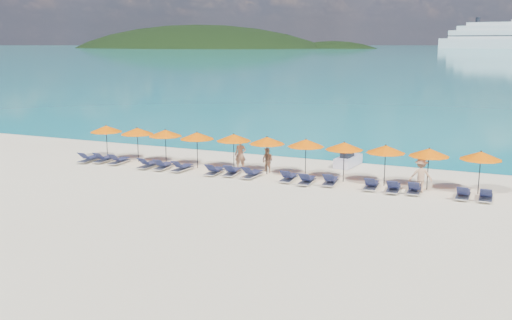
% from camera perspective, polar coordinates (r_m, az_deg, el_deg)
% --- Properties ---
extents(ground, '(1400.00, 1400.00, 0.00)m').
position_cam_1_polar(ground, '(29.26, -2.30, -3.41)').
color(ground, beige).
extents(sea, '(1600.00, 1300.00, 0.01)m').
position_cam_1_polar(sea, '(685.65, 22.40, 10.31)').
color(sea, '#1FA9B2').
rests_on(sea, ground).
extents(headland_main, '(374.00, 242.00, 126.50)m').
position_cam_1_polar(headland_main, '(647.53, -5.91, 7.72)').
color(headland_main, black).
rests_on(headland_main, ground).
extents(headland_small, '(162.00, 126.00, 85.50)m').
position_cam_1_polar(headland_small, '(609.03, 7.60, 7.70)').
color(headland_small, black).
rests_on(headland_small, ground).
extents(cruise_ship, '(135.93, 53.99, 37.53)m').
position_cam_1_polar(cruise_ship, '(633.83, 24.01, 11.01)').
color(cruise_ship, silver).
rests_on(cruise_ship, ground).
extents(jetski, '(1.28, 2.66, 0.91)m').
position_cam_1_polar(jetski, '(36.07, 9.18, -0.02)').
color(jetski, silver).
rests_on(jetski, ground).
extents(beachgoer_a, '(0.78, 0.61, 1.88)m').
position_cam_1_polar(beachgoer_a, '(34.48, -1.57, 0.54)').
color(beachgoer_a, tan).
rests_on(beachgoer_a, ground).
extents(beachgoer_b, '(0.80, 0.59, 1.47)m').
position_cam_1_polar(beachgoer_b, '(33.83, 1.15, -0.03)').
color(beachgoer_b, tan).
rests_on(beachgoer_b, ground).
extents(beachgoer_c, '(1.25, 0.79, 1.80)m').
position_cam_1_polar(beachgoer_c, '(30.56, 16.16, -1.48)').
color(beachgoer_c, tan).
rests_on(beachgoer_c, ground).
extents(umbrella_0, '(2.10, 2.10, 2.28)m').
position_cam_1_polar(umbrella_0, '(38.78, -14.76, 3.03)').
color(umbrella_0, black).
rests_on(umbrella_0, ground).
extents(umbrella_1, '(2.10, 2.10, 2.28)m').
position_cam_1_polar(umbrella_1, '(37.37, -11.79, 2.85)').
color(umbrella_1, black).
rests_on(umbrella_1, ground).
extents(umbrella_2, '(2.10, 2.10, 2.28)m').
position_cam_1_polar(umbrella_2, '(36.26, -9.06, 2.68)').
color(umbrella_2, black).
rests_on(umbrella_2, ground).
extents(umbrella_3, '(2.10, 2.10, 2.28)m').
position_cam_1_polar(umbrella_3, '(34.95, -5.92, 2.43)').
color(umbrella_3, black).
rests_on(umbrella_3, ground).
extents(umbrella_4, '(2.10, 2.10, 2.28)m').
position_cam_1_polar(umbrella_4, '(34.12, -2.24, 2.26)').
color(umbrella_4, black).
rests_on(umbrella_4, ground).
extents(umbrella_5, '(2.10, 2.10, 2.28)m').
position_cam_1_polar(umbrella_5, '(33.12, 1.11, 1.97)').
color(umbrella_5, black).
rests_on(umbrella_5, ground).
extents(umbrella_6, '(2.10, 2.10, 2.28)m').
position_cam_1_polar(umbrella_6, '(32.41, 5.01, 1.71)').
color(umbrella_6, black).
rests_on(umbrella_6, ground).
extents(umbrella_7, '(2.10, 2.10, 2.28)m').
position_cam_1_polar(umbrella_7, '(31.71, 8.82, 1.39)').
color(umbrella_7, black).
rests_on(umbrella_7, ground).
extents(umbrella_8, '(2.10, 2.10, 2.28)m').
position_cam_1_polar(umbrella_8, '(31.22, 12.84, 1.07)').
color(umbrella_8, black).
rests_on(umbrella_8, ground).
extents(umbrella_9, '(2.10, 2.10, 2.28)m').
position_cam_1_polar(umbrella_9, '(30.89, 16.92, 0.74)').
color(umbrella_9, black).
rests_on(umbrella_9, ground).
extents(umbrella_10, '(2.10, 2.10, 2.28)m').
position_cam_1_polar(umbrella_10, '(30.88, 21.57, 0.41)').
color(umbrella_10, black).
rests_on(umbrella_10, ground).
extents(lounger_0, '(0.64, 1.71, 0.66)m').
position_cam_1_polar(lounger_0, '(38.32, -16.37, 0.13)').
color(lounger_0, silver).
rests_on(lounger_0, ground).
extents(lounger_1, '(0.65, 1.71, 0.66)m').
position_cam_1_polar(lounger_1, '(37.99, -14.94, 0.11)').
color(lounger_1, silver).
rests_on(lounger_1, ground).
extents(lounger_2, '(0.62, 1.70, 0.66)m').
position_cam_1_polar(lounger_2, '(37.26, -13.54, -0.04)').
color(lounger_2, silver).
rests_on(lounger_2, ground).
extents(lounger_3, '(0.73, 1.74, 0.66)m').
position_cam_1_polar(lounger_3, '(35.68, -10.70, -0.43)').
color(lounger_3, silver).
rests_on(lounger_3, ground).
extents(lounger_4, '(0.73, 1.74, 0.66)m').
position_cam_1_polar(lounger_4, '(35.15, -9.27, -0.57)').
color(lounger_4, silver).
rests_on(lounger_4, ground).
extents(lounger_5, '(0.78, 1.75, 0.66)m').
position_cam_1_polar(lounger_5, '(34.51, -7.41, -0.74)').
color(lounger_5, silver).
rests_on(lounger_5, ground).
extents(lounger_6, '(0.66, 1.71, 0.66)m').
position_cam_1_polar(lounger_6, '(33.45, -4.17, -1.07)').
color(lounger_6, silver).
rests_on(lounger_6, ground).
extents(lounger_7, '(0.77, 1.75, 0.66)m').
position_cam_1_polar(lounger_7, '(33.18, -2.40, -1.16)').
color(lounger_7, silver).
rests_on(lounger_7, ground).
extents(lounger_8, '(0.78, 1.75, 0.66)m').
position_cam_1_polar(lounger_8, '(32.59, -0.43, -1.39)').
color(lounger_8, silver).
rests_on(lounger_8, ground).
extents(lounger_9, '(0.65, 1.71, 0.66)m').
position_cam_1_polar(lounger_9, '(31.82, 3.30, -1.73)').
color(lounger_9, silver).
rests_on(lounger_9, ground).
extents(lounger_10, '(0.68, 1.72, 0.66)m').
position_cam_1_polar(lounger_10, '(31.27, 5.11, -2.00)').
color(lounger_10, silver).
rests_on(lounger_10, ground).
extents(lounger_11, '(0.70, 1.73, 0.66)m').
position_cam_1_polar(lounger_11, '(31.24, 7.47, -2.07)').
color(lounger_11, silver).
rests_on(lounger_11, ground).
extents(lounger_12, '(0.70, 1.73, 0.66)m').
position_cam_1_polar(lounger_12, '(30.70, 11.47, -2.46)').
color(lounger_12, silver).
rests_on(lounger_12, ground).
extents(lounger_13, '(0.72, 1.73, 0.66)m').
position_cam_1_polar(lounger_13, '(30.39, 13.58, -2.70)').
color(lounger_13, silver).
rests_on(lounger_13, ground).
extents(lounger_14, '(0.71, 1.73, 0.66)m').
position_cam_1_polar(lounger_14, '(30.41, 15.55, -2.80)').
color(lounger_14, silver).
rests_on(lounger_14, ground).
extents(lounger_15, '(0.67, 1.72, 0.66)m').
position_cam_1_polar(lounger_15, '(30.14, 20.01, -3.21)').
color(lounger_15, silver).
rests_on(lounger_15, ground).
extents(lounger_16, '(0.63, 1.70, 0.66)m').
position_cam_1_polar(lounger_16, '(30.19, 22.00, -3.34)').
color(lounger_16, silver).
rests_on(lounger_16, ground).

